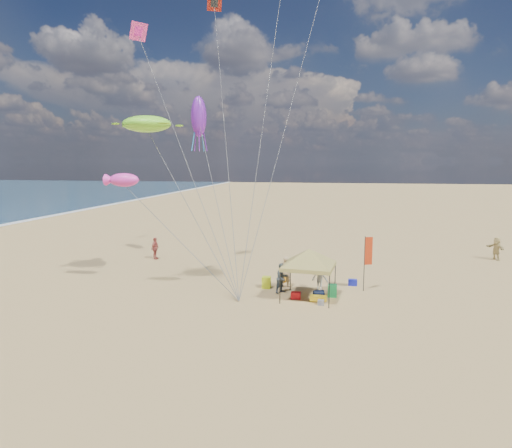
% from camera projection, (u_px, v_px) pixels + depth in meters
% --- Properties ---
extents(ground, '(280.00, 280.00, 0.00)m').
position_uv_depth(ground, '(246.00, 305.00, 23.84)').
color(ground, tan).
rests_on(ground, ground).
extents(canopy_tent, '(5.34, 5.34, 3.31)m').
position_uv_depth(canopy_tent, '(309.00, 251.00, 24.62)').
color(canopy_tent, black).
rests_on(canopy_tent, ground).
extents(feather_flag, '(0.48, 0.21, 3.32)m').
position_uv_depth(feather_flag, '(367.00, 255.00, 26.22)').
color(feather_flag, black).
rests_on(feather_flag, ground).
extents(cooler_red, '(0.54, 0.38, 0.38)m').
position_uv_depth(cooler_red, '(296.00, 295.00, 24.96)').
color(cooler_red, red).
rests_on(cooler_red, ground).
extents(cooler_blue, '(0.54, 0.38, 0.38)m').
position_uv_depth(cooler_blue, '(353.00, 282.00, 27.65)').
color(cooler_blue, '#151CAC').
rests_on(cooler_blue, ground).
extents(bag_navy, '(0.69, 0.54, 0.36)m').
position_uv_depth(bag_navy, '(319.00, 293.00, 25.40)').
color(bag_navy, '#0B1533').
rests_on(bag_navy, ground).
extents(bag_orange, '(0.54, 0.69, 0.36)m').
position_uv_depth(bag_orange, '(284.00, 279.00, 28.43)').
color(bag_orange, '#C6810B').
rests_on(bag_orange, ground).
extents(chair_green, '(0.50, 0.50, 0.70)m').
position_uv_depth(chair_green, '(332.00, 291.00, 25.34)').
color(chair_green, green).
rests_on(chair_green, ground).
extents(chair_yellow, '(0.50, 0.50, 0.70)m').
position_uv_depth(chair_yellow, '(266.00, 282.00, 27.07)').
color(chair_yellow, '#B1C515').
rests_on(chair_yellow, ground).
extents(crate_grey, '(0.34, 0.30, 0.28)m').
position_uv_depth(crate_grey, '(321.00, 302.00, 23.88)').
color(crate_grey, gray).
rests_on(crate_grey, ground).
extents(beach_cart, '(0.90, 0.50, 0.24)m').
position_uv_depth(beach_cart, '(318.00, 298.00, 24.43)').
color(beach_cart, yellow).
rests_on(beach_cart, ground).
extents(person_near_a, '(0.73, 0.50, 1.92)m').
position_uv_depth(person_near_a, '(285.00, 272.00, 27.25)').
color(person_near_a, tan).
rests_on(person_near_a, ground).
extents(person_near_b, '(1.05, 1.09, 1.78)m').
position_uv_depth(person_near_b, '(282.00, 278.00, 25.99)').
color(person_near_b, '#3E4B54').
rests_on(person_near_b, ground).
extents(person_near_c, '(1.18, 0.93, 1.60)m').
position_uv_depth(person_near_c, '(320.00, 277.00, 26.53)').
color(person_near_c, silver).
rests_on(person_near_c, ground).
extents(person_far_a, '(0.52, 1.05, 1.73)m').
position_uv_depth(person_far_a, '(155.00, 248.00, 35.04)').
color(person_far_a, '#B04B43').
rests_on(person_far_a, ground).
extents(person_far_c, '(1.27, 1.76, 1.83)m').
position_uv_depth(person_far_c, '(496.00, 248.00, 34.71)').
color(person_far_c, tan).
rests_on(person_far_c, ground).
extents(turtle_kite, '(3.58, 3.26, 0.97)m').
position_uv_depth(turtle_kite, '(147.00, 124.00, 26.05)').
color(turtle_kite, '#7CE92D').
rests_on(turtle_kite, ground).
extents(fish_kite, '(1.92, 1.16, 0.80)m').
position_uv_depth(fish_kite, '(124.00, 180.00, 25.91)').
color(fish_kite, '#F636B9').
rests_on(fish_kite, ground).
extents(squid_kite, '(1.23, 1.23, 2.93)m').
position_uv_depth(squid_kite, '(199.00, 117.00, 32.28)').
color(squid_kite, purple).
rests_on(squid_kite, ground).
extents(stunt_kite_red, '(1.14, 0.85, 0.95)m').
position_uv_depth(stunt_kite_red, '(214.00, 3.00, 31.33)').
color(stunt_kite_red, '#A81E13').
rests_on(stunt_kite_red, ground).
extents(stunt_kite_pink, '(1.26, 1.40, 1.20)m').
position_uv_depth(stunt_kite_pink, '(139.00, 32.00, 32.91)').
color(stunt_kite_pink, '#FF3A94').
rests_on(stunt_kite_pink, ground).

